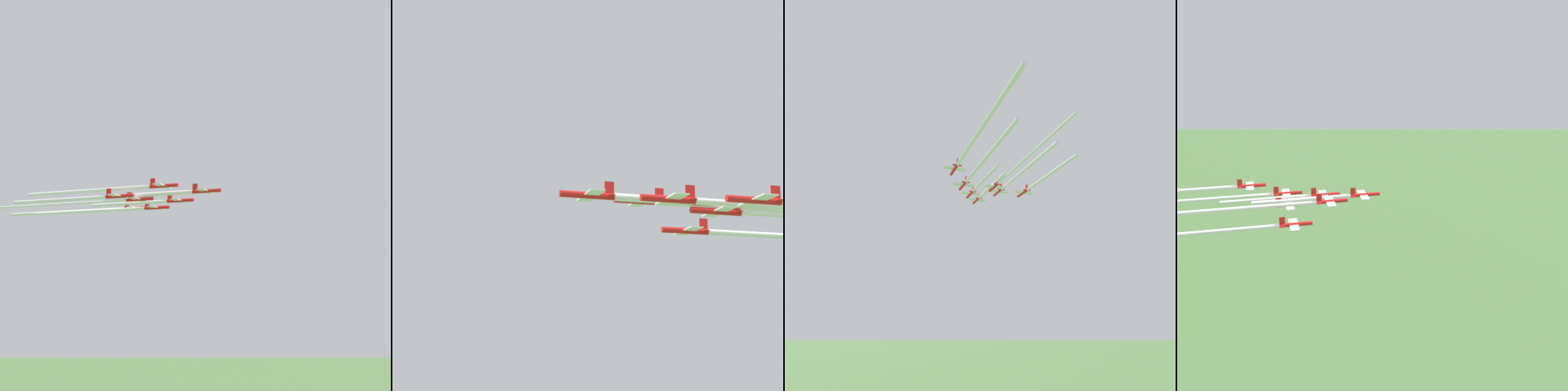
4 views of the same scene
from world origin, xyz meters
The scene contains 14 objects.
jet_0 centered at (15.48, 27.74, 164.32)m, with size 9.54×9.25×3.20m.
jet_1 centered at (25.22, 18.17, 162.87)m, with size 9.54×9.25×3.20m.
jet_2 centered at (28.58, 31.61, 165.57)m, with size 9.54×9.25×3.20m.
jet_3 centered at (34.97, 8.60, 161.92)m, with size 9.54×9.25×3.20m.
jet_4 centered at (38.32, 22.03, 162.91)m, with size 9.54×9.25×3.20m.
jet_5 centered at (41.68, 35.47, 161.90)m, with size 9.54×9.25×3.20m.
jet_6 centered at (44.71, -0.98, 163.21)m, with size 9.54×9.25×3.20m.
smoke_trail_0 centered at (34.79, 22.92, 164.27)m, with size 30.44×8.83×1.35m.
smoke_trail_1 centered at (43.57, 13.58, 162.82)m, with size 28.46×8.10×1.08m.
smoke_trail_2 centered at (55.20, 24.96, 165.52)m, with size 45.02×12.31×1.17m.
smoke_trail_3 centered at (61.90, 1.87, 161.88)m, with size 45.64×12.43×1.13m.
smoke_trail_4 centered at (68.39, 14.52, 162.86)m, with size 51.80×13.63×0.75m.
smoke_trail_5 centered at (62.69, 30.22, 161.86)m, with size 33.77×9.44×1.10m.
smoke_trail_6 centered at (74.33, -8.38, 163.16)m, with size 51.01×13.83×1.19m.
Camera 3 is at (137.09, -50.77, 115.65)m, focal length 28.00 mm.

